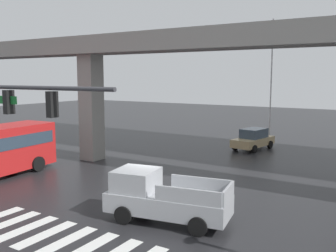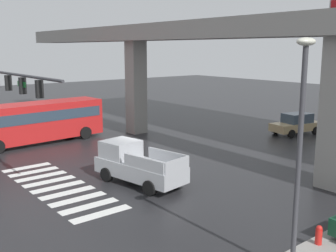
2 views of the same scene
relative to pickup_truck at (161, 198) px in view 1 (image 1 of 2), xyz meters
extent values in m
plane|color=#232326|center=(-1.90, 1.63, -0.99)|extent=(120.00, 120.00, 0.00)
cube|color=silver|center=(-5.20, -3.50, -0.98)|extent=(0.55, 2.80, 0.01)
cube|color=silver|center=(-4.10, -3.50, -0.98)|extent=(0.55, 2.80, 0.01)
cube|color=silver|center=(-3.00, -3.50, -0.98)|extent=(0.55, 2.80, 0.01)
cube|color=silver|center=(-1.90, -3.50, -0.98)|extent=(0.55, 2.80, 0.01)
cube|color=silver|center=(-0.80, -3.50, -0.98)|extent=(0.55, 2.80, 0.01)
cube|color=gray|center=(-1.90, 7.34, 7.13)|extent=(53.18, 2.46, 1.20)
cube|color=gray|center=(-10.62, 7.34, 2.77)|extent=(1.30, 1.30, 7.52)
cube|color=#A8AAAF|center=(0.30, 0.05, -0.21)|extent=(5.35, 2.73, 0.80)
cube|color=#A8AAAF|center=(-1.13, -0.19, 0.64)|extent=(1.97, 2.01, 0.90)
cube|color=#3F5160|center=(-1.59, -0.27, 0.64)|extent=(0.38, 1.66, 0.77)
cube|color=#A8AAAF|center=(1.57, -0.62, 0.49)|extent=(2.63, 0.55, 0.60)
cube|color=#A8AAAF|center=(1.28, 1.11, 0.49)|extent=(2.63, 0.55, 0.60)
cube|color=#A8AAAF|center=(2.76, 0.47, 0.49)|extent=(0.39, 1.74, 0.60)
cylinder|color=black|center=(-1.11, -1.11, -0.61)|extent=(0.80, 0.40, 0.76)
cylinder|color=black|center=(-1.41, 0.67, -0.61)|extent=(0.80, 0.40, 0.76)
cylinder|color=black|center=(2.01, -0.57, -0.61)|extent=(0.80, 0.40, 0.76)
cylinder|color=black|center=(1.70, 1.21, -0.61)|extent=(0.80, 0.40, 0.76)
cube|color=#2D3D4C|center=(-12.47, 4.34, 0.99)|extent=(2.25, 0.24, 1.49)
cylinder|color=black|center=(-13.58, 2.68, -0.51)|extent=(0.42, 0.98, 0.96)
cylinder|color=black|center=(-11.14, 2.85, -0.51)|extent=(0.42, 0.98, 0.96)
cube|color=tan|center=(-1.93, 17.15, -0.35)|extent=(2.52, 4.55, 0.64)
cube|color=#384756|center=(-1.91, 17.25, 0.35)|extent=(1.88, 2.47, 0.76)
cylinder|color=black|center=(-1.32, 15.68, -0.67)|extent=(0.35, 0.67, 0.64)
cylinder|color=black|center=(-3.02, 16.00, -0.67)|extent=(0.35, 0.67, 0.64)
cylinder|color=black|center=(-0.83, 18.30, -0.67)|extent=(0.35, 0.67, 0.64)
cylinder|color=black|center=(-2.53, 18.62, -0.67)|extent=(0.35, 0.67, 0.64)
cube|color=black|center=(-3.54, -4.38, 4.09)|extent=(0.24, 0.32, 0.84)
sphere|color=red|center=(-3.54, -4.38, 4.35)|extent=(0.17, 0.17, 0.17)
cube|color=black|center=(-1.34, -4.38, 4.09)|extent=(0.24, 0.32, 0.84)
sphere|color=red|center=(-1.34, -4.38, 4.35)|extent=(0.17, 0.17, 0.17)
cube|color=#19722D|center=(-3.67, -4.38, 4.16)|extent=(1.10, 0.04, 0.28)
cylinder|color=silver|center=(-1.52, 20.35, 4.47)|extent=(0.12, 0.12, 10.93)
cube|color=red|center=(-0.97, 20.35, 9.44)|extent=(1.10, 0.04, 0.70)
camera|label=1|loc=(8.11, -12.69, 4.97)|focal=40.20mm
camera|label=2|loc=(16.95, -11.49, 5.95)|focal=43.48mm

